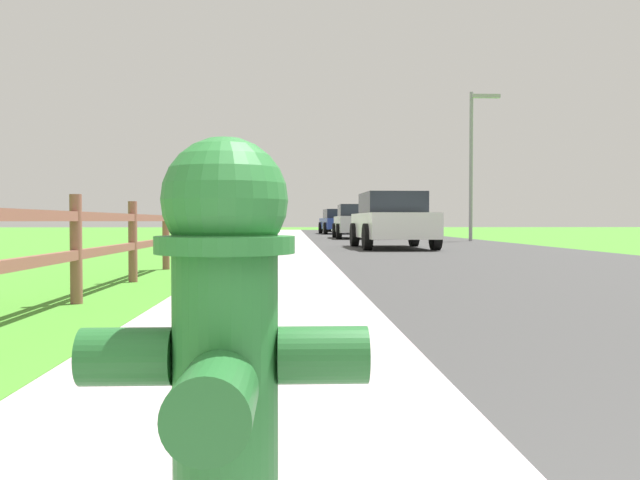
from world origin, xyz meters
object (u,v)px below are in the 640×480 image
parked_car_black (340,222)px  street_lamp (474,152)px  parked_suv_white (392,220)px  parked_car_silver (357,221)px  fire_hydrant (225,358)px  parked_car_blue (338,221)px

parked_car_black → street_lamp: 24.31m
parked_suv_white → parked_car_silver: 10.97m
fire_hydrant → parked_car_blue: 39.65m
parked_car_silver → parked_car_black: 19.65m
parked_car_blue → parked_car_black: parked_car_black is taller
parked_car_black → parked_car_silver: bearing=-91.9°
parked_suv_white → parked_car_blue: bearing=90.2°
street_lamp → parked_car_blue: bearing=105.8°
parked_car_silver → parked_car_black: size_ratio=1.10×
parked_car_blue → parked_suv_white: bearing=-89.8°
parked_car_black → parked_car_blue: bearing=-95.1°
parked_suv_white → parked_car_black: size_ratio=1.03×
parked_car_silver → parked_car_black: bearing=88.1°
fire_hydrant → street_lamp: 25.72m
fire_hydrant → street_lamp: street_lamp is taller
parked_car_silver → parked_car_blue: parked_car_silver is taller
parked_car_blue → parked_car_black: size_ratio=1.16×
parked_car_silver → street_lamp: 6.50m
parked_suv_white → parked_car_blue: size_ratio=0.88×
parked_suv_white → street_lamp: (4.16, 6.70, 2.64)m
parked_suv_white → parked_car_silver: (0.07, 10.97, -0.05)m
parked_car_silver → street_lamp: (4.09, -4.27, 2.69)m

